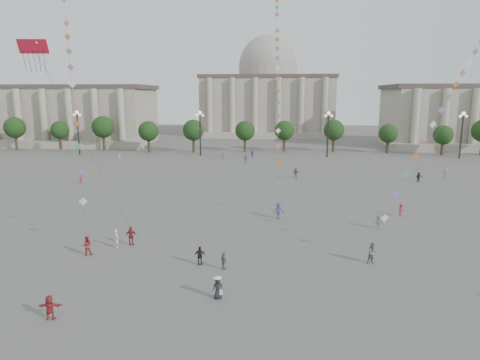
{
  "coord_description": "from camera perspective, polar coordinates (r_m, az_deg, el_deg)",
  "views": [
    {
      "loc": [
        2.33,
        -30.72,
        14.26
      ],
      "look_at": [
        -0.99,
        12.0,
        5.75
      ],
      "focal_mm": 32.0,
      "sensor_mm": 36.0,
      "label": 1
    }
  ],
  "objects": [
    {
      "name": "lamp_post_mid_east",
      "position": [
        101.75,
        11.68,
        7.12
      ],
      "size": [
        2.0,
        0.9,
        10.65
      ],
      "color": "#262628",
      "rests_on": "ground"
    },
    {
      "name": "person_crowd_0",
      "position": [
        99.75,
        1.63,
        3.51
      ],
      "size": [
        0.99,
        1.02,
        1.71
      ],
      "primitive_type": "imported",
      "rotation": [
        0.0,
        0.0,
        0.83
      ],
      "color": "navy",
      "rests_on": "ground"
    },
    {
      "name": "person_crowd_8",
      "position": [
        54.83,
        20.66,
        -3.76
      ],
      "size": [
        1.07,
        1.11,
        1.52
      ],
      "primitive_type": "imported",
      "rotation": [
        0.0,
        0.0,
        0.85
      ],
      "color": "maroon",
      "rests_on": "ground"
    },
    {
      "name": "tourist_0",
      "position": [
        42.87,
        -14.31,
        -7.23
      ],
      "size": [
        1.14,
        0.56,
        1.88
      ],
      "primitive_type": "imported",
      "rotation": [
        0.0,
        0.0,
        3.24
      ],
      "color": "maroon",
      "rests_on": "ground"
    },
    {
      "name": "person_crowd_13",
      "position": [
        42.58,
        -16.13,
        -7.51
      ],
      "size": [
        0.72,
        0.78,
        1.79
      ],
      "primitive_type": "imported",
      "rotation": [
        0.0,
        0.0,
        2.17
      ],
      "color": "silver",
      "rests_on": "ground"
    },
    {
      "name": "person_crowd_12",
      "position": [
        75.54,
        7.43,
        0.95
      ],
      "size": [
        1.67,
        1.37,
        1.79
      ],
      "primitive_type": "imported",
      "rotation": [
        0.0,
        0.0,
        2.55
      ],
      "color": "slate",
      "rests_on": "ground"
    },
    {
      "name": "ground",
      "position": [
        33.95,
        0.09,
        -13.6
      ],
      "size": [
        360.0,
        360.0,
        0.0
      ],
      "primitive_type": "plane",
      "color": "#575552",
      "rests_on": "ground"
    },
    {
      "name": "kite_train_west",
      "position": [
        64.73,
        -22.36,
        20.72
      ],
      "size": [
        20.77,
        40.39,
        64.08
      ],
      "color": "#3F3F3F",
      "rests_on": "ground"
    },
    {
      "name": "person_crowd_7",
      "position": [
        82.29,
        25.7,
        0.76
      ],
      "size": [
        1.52,
        1.52,
        1.76
      ],
      "primitive_type": "imported",
      "rotation": [
        0.0,
        0.0,
        2.36
      ],
      "color": "silver",
      "rests_on": "ground"
    },
    {
      "name": "person_crowd_4",
      "position": [
        97.31,
        -2.38,
        3.37
      ],
      "size": [
        1.61,
        1.7,
        1.92
      ],
      "primitive_type": "imported",
      "rotation": [
        0.0,
        0.0,
        3.98
      ],
      "color": "#B6B5B1",
      "rests_on": "ground"
    },
    {
      "name": "tourist_4",
      "position": [
        37.11,
        -5.35,
        -10.03
      ],
      "size": [
        0.99,
        0.45,
        1.66
      ],
      "primitive_type": "imported",
      "rotation": [
        0.0,
        0.0,
        3.19
      ],
      "color": "black",
      "rests_on": "ground"
    },
    {
      "name": "hat_person",
      "position": [
        31.37,
        -2.98,
        -14.11
      ],
      "size": [
        0.89,
        0.74,
        1.69
      ],
      "color": "black",
      "rests_on": "ground"
    },
    {
      "name": "person_crowd_9",
      "position": [
        77.52,
        22.71,
        0.37
      ],
      "size": [
        1.57,
        1.13,
        1.64
      ],
      "primitive_type": "imported",
      "rotation": [
        0.0,
        0.0,
        0.48
      ],
      "color": "black",
      "rests_on": "ground"
    },
    {
      "name": "hall_west",
      "position": [
        146.78,
        -27.62,
        7.7
      ],
      "size": [
        84.0,
        26.22,
        17.2
      ],
      "color": "#9F9386",
      "rests_on": "ground"
    },
    {
      "name": "person_crowd_16",
      "position": [
        91.94,
        0.75,
        2.87
      ],
      "size": [
        1.11,
        0.8,
        1.76
      ],
      "primitive_type": "imported",
      "rotation": [
        0.0,
        0.0,
        0.41
      ],
      "color": "slate",
      "rests_on": "ground"
    },
    {
      "name": "kite_flyer_0",
      "position": [
        41.53,
        -19.74,
        -8.22
      ],
      "size": [
        1.05,
        0.93,
        1.8
      ],
      "primitive_type": "imported",
      "rotation": [
        0.0,
        0.0,
        3.48
      ],
      "color": "maroon",
      "rests_on": "ground"
    },
    {
      "name": "tree_row",
      "position": [
        109.11,
        3.23,
        6.56
      ],
      "size": [
        137.12,
        5.12,
        8.0
      ],
      "color": "#36281B",
      "rests_on": "ground"
    },
    {
      "name": "dragon_kite",
      "position": [
        37.12,
        -25.64,
        14.46
      ],
      "size": [
        3.45,
        3.53,
        18.04
      ],
      "color": "#B11228",
      "rests_on": "ground"
    },
    {
      "name": "lamp_post_far_west",
      "position": [
        111.51,
        -20.84,
        6.96
      ],
      "size": [
        2.0,
        0.9,
        10.65
      ],
      "color": "#262628",
      "rests_on": "ground"
    },
    {
      "name": "lamp_post_mid_west",
      "position": [
        102.44,
        -5.35,
        7.32
      ],
      "size": [
        2.0,
        0.9,
        10.65
      ],
      "color": "#262628",
      "rests_on": "ground"
    },
    {
      "name": "lamp_post_far_east",
      "position": [
        109.61,
        27.53,
        6.37
      ],
      "size": [
        2.0,
        0.9,
        10.65
      ],
      "color": "#262628",
      "rests_on": "ground"
    },
    {
      "name": "person_crowd_6",
      "position": [
        48.97,
        17.97,
        -5.32
      ],
      "size": [
        1.02,
        0.62,
        1.54
      ],
      "primitive_type": "imported",
      "rotation": [
        0.0,
        0.0,
        0.04
      ],
      "color": "#58585C",
      "rests_on": "ground"
    },
    {
      "name": "person_crowd_10",
      "position": [
        97.39,
        -15.74,
        2.9
      ],
      "size": [
        0.7,
        0.73,
        1.69
      ],
      "primitive_type": "imported",
      "rotation": [
        0.0,
        0.0,
        2.25
      ],
      "color": "silver",
      "rests_on": "ground"
    },
    {
      "name": "tourist_3",
      "position": [
        36.18,
        -2.19,
        -10.71
      ],
      "size": [
        0.78,
        0.93,
        1.49
      ],
      "primitive_type": "imported",
      "rotation": [
        0.0,
        0.0,
        2.15
      ],
      "color": "slate",
      "rests_on": "ground"
    },
    {
      "name": "kite_flyer_1",
      "position": [
        50.38,
        5.14,
        -4.1
      ],
      "size": [
        1.42,
        1.09,
        1.94
      ],
      "primitive_type": "imported",
      "rotation": [
        0.0,
        0.0,
        0.33
      ],
      "color": "navy",
      "rests_on": "ground"
    },
    {
      "name": "person_crowd_17",
      "position": [
        75.35,
        -20.4,
        0.29
      ],
      "size": [
        0.79,
        1.2,
        1.74
      ],
      "primitive_type": "imported",
      "rotation": [
        0.0,
        0.0,
        1.44
      ],
      "color": "#9E2B45",
      "rests_on": "ground"
    },
    {
      "name": "kite_train_mid",
      "position": [
        75.58,
        4.93,
        21.38
      ],
      "size": [
        1.6,
        48.73,
        68.88
      ],
      "color": "#3F3F3F",
      "rests_on": "ground"
    },
    {
      "name": "hall_central",
      "position": [
        159.96,
        3.68,
        11.21
      ],
      "size": [
        48.3,
        34.3,
        35.5
      ],
      "color": "#9F9386",
      "rests_on": "ground"
    },
    {
      "name": "kite_flyer_2",
      "position": [
        38.95,
        17.26,
        -9.28
      ],
      "size": [
        1.13,
        1.02,
        1.89
      ],
      "primitive_type": "imported",
      "rotation": [
        0.0,
        0.0,
        0.41
      ],
      "color": "slate",
      "rests_on": "ground"
    },
    {
      "name": "tourist_2",
      "position": [
        31.27,
        -24.03,
        -15.25
      ],
      "size": [
        1.59,
        0.71,
        1.65
      ],
      "primitive_type": "imported",
      "rotation": [
        0.0,
        0.0,
        3.29
      ],
      "color": "#A02B2E",
      "rests_on": "ground"
    }
  ]
}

